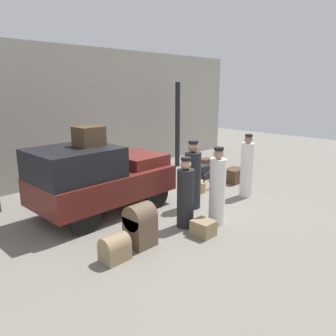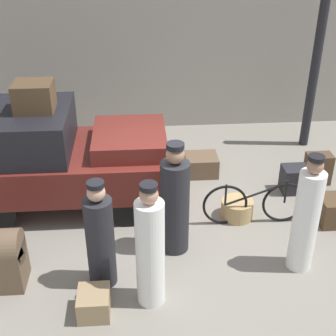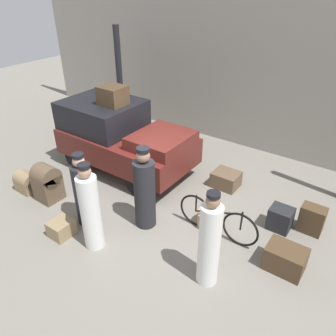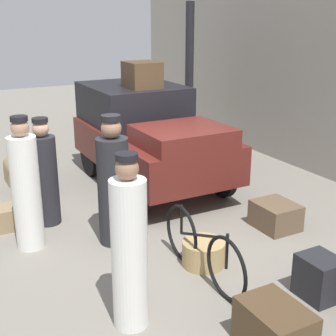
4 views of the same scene
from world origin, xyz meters
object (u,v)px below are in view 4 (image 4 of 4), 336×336
(suitcase_small_leather, at_px, (6,218))
(wicker_basket, at_px, (203,253))
(bicycle, at_px, (202,249))
(porter_lifting_near_truck, at_px, (113,187))
(truck, at_px, (147,133))
(trunk_barrel_dark, at_px, (16,170))
(trunk_wicker_pale, at_px, (30,169))
(trunk_on_truck_roof, at_px, (142,75))
(porter_with_bicycle, at_px, (45,177))
(suitcase_tan_flat, at_px, (275,216))
(porter_carrying_trunk, at_px, (26,189))
(conductor_in_dark_uniform, at_px, (129,250))
(trunk_large_brown, at_px, (274,329))
(suitcase_black_upright, at_px, (319,277))

(suitcase_small_leather, bearing_deg, wicker_basket, 41.27)
(wicker_basket, bearing_deg, suitcase_small_leather, -138.73)
(bicycle, bearing_deg, porter_lifting_near_truck, -157.82)
(truck, bearing_deg, bicycle, -15.13)
(bicycle, relative_size, trunk_barrel_dark, 3.44)
(trunk_wicker_pale, height_order, trunk_on_truck_roof, trunk_on_truck_roof)
(porter_with_bicycle, height_order, suitcase_tan_flat, porter_with_bicycle)
(suitcase_small_leather, height_order, trunk_on_truck_roof, trunk_on_truck_roof)
(suitcase_tan_flat, bearing_deg, truck, -163.37)
(porter_carrying_trunk, distance_m, trunk_on_truck_roof, 3.32)
(bicycle, distance_m, suitcase_tan_flat, 1.86)
(conductor_in_dark_uniform, bearing_deg, trunk_on_truck_roof, 152.83)
(conductor_in_dark_uniform, height_order, suitcase_tan_flat, conductor_in_dark_uniform)
(suitcase_tan_flat, height_order, trunk_barrel_dark, trunk_barrel_dark)
(suitcase_tan_flat, bearing_deg, conductor_in_dark_uniform, -69.27)
(trunk_wicker_pale, relative_size, trunk_barrel_dark, 1.76)
(porter_with_bicycle, distance_m, trunk_on_truck_roof, 2.73)
(conductor_in_dark_uniform, height_order, trunk_barrel_dark, conductor_in_dark_uniform)
(porter_with_bicycle, bearing_deg, conductor_in_dark_uniform, 2.27)
(porter_carrying_trunk, relative_size, suitcase_tan_flat, 2.89)
(bicycle, height_order, porter_carrying_trunk, porter_carrying_trunk)
(truck, xyz_separation_m, porter_lifting_near_truck, (1.98, -1.48, -0.15))
(porter_lifting_near_truck, relative_size, trunk_large_brown, 2.65)
(wicker_basket, distance_m, trunk_barrel_dark, 4.56)
(trunk_barrel_dark, xyz_separation_m, trunk_on_truck_roof, (1.00, 2.21, 1.78))
(porter_carrying_trunk, bearing_deg, porter_lifting_near_truck, 69.23)
(trunk_barrel_dark, bearing_deg, trunk_large_brown, 11.39)
(porter_with_bicycle, height_order, trunk_wicker_pale, porter_with_bicycle)
(truck, height_order, trunk_barrel_dark, truck)
(suitcase_black_upright, xyz_separation_m, trunk_on_truck_roof, (-4.54, -0.03, 1.77))
(trunk_large_brown, bearing_deg, porter_lifting_near_truck, -170.42)
(bicycle, height_order, trunk_barrel_dark, bicycle)
(trunk_barrel_dark, bearing_deg, truck, 61.90)
(porter_with_bicycle, xyz_separation_m, trunk_wicker_pale, (-1.35, 0.05, -0.29))
(truck, bearing_deg, wicker_basket, -13.14)
(bicycle, distance_m, porter_carrying_trunk, 2.49)
(trunk_wicker_pale, bearing_deg, suitcase_tan_flat, 42.67)
(trunk_wicker_pale, bearing_deg, suitcase_small_leather, -27.74)
(suitcase_small_leather, relative_size, trunk_barrel_dark, 0.90)
(porter_with_bicycle, relative_size, trunk_wicker_pale, 1.84)
(conductor_in_dark_uniform, distance_m, porter_carrying_trunk, 2.29)
(wicker_basket, distance_m, suitcase_tan_flat, 1.60)
(bicycle, height_order, conductor_in_dark_uniform, conductor_in_dark_uniform)
(trunk_on_truck_roof, bearing_deg, suitcase_tan_flat, 15.64)
(trunk_barrel_dark, bearing_deg, wicker_basket, 18.94)
(bicycle, height_order, porter_lifting_near_truck, porter_lifting_near_truck)
(truck, height_order, trunk_wicker_pale, truck)
(truck, xyz_separation_m, trunk_wicker_pale, (-0.44, -2.10, -0.51))
(truck, bearing_deg, suitcase_black_upright, 0.43)
(suitcase_tan_flat, bearing_deg, bicycle, -69.06)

